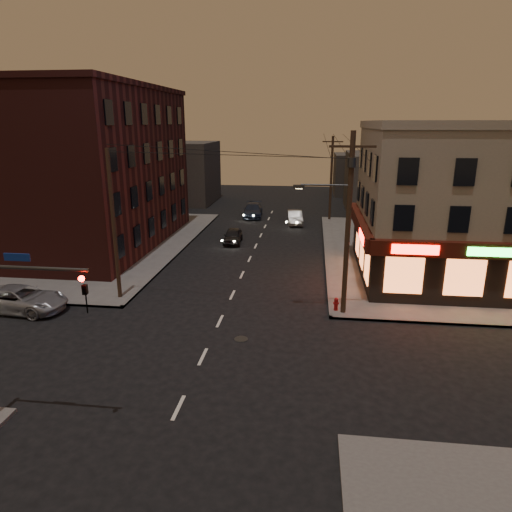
% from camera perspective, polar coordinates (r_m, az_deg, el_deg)
% --- Properties ---
extents(ground, '(120.00, 120.00, 0.00)m').
position_cam_1_polar(ground, '(21.99, -6.67, -12.40)').
color(ground, black).
rests_on(ground, ground).
extents(sidewalk_ne, '(24.00, 28.00, 0.15)m').
position_cam_1_polar(sidewalk_ne, '(41.27, 25.42, 0.06)').
color(sidewalk_ne, '#514F4C').
rests_on(sidewalk_ne, ground).
extents(sidewalk_nw, '(24.00, 28.00, 0.15)m').
position_cam_1_polar(sidewalk_nw, '(45.29, -23.44, 1.64)').
color(sidewalk_nw, '#514F4C').
rests_on(sidewalk_nw, ground).
extents(pizza_building, '(15.85, 12.85, 10.50)m').
position_cam_1_polar(pizza_building, '(34.37, 25.98, 6.03)').
color(pizza_building, gray).
rests_on(pizza_building, sidewalk_ne).
extents(brick_apartment, '(12.00, 20.00, 13.00)m').
position_cam_1_polar(brick_apartment, '(42.53, -20.32, 10.13)').
color(brick_apartment, '#421815').
rests_on(brick_apartment, sidewalk_nw).
extents(bg_building_ne_a, '(10.00, 12.00, 7.00)m').
position_cam_1_polar(bg_building_ne_a, '(57.85, 16.34, 8.74)').
color(bg_building_ne_a, '#3F3D3A').
rests_on(bg_building_ne_a, ground).
extents(bg_building_nw, '(9.00, 10.00, 8.00)m').
position_cam_1_polar(bg_building_nw, '(63.59, -9.39, 10.27)').
color(bg_building_nw, '#3F3D3A').
rests_on(bg_building_nw, ground).
extents(bg_building_ne_b, '(8.00, 8.00, 6.00)m').
position_cam_1_polar(bg_building_ne_b, '(71.44, 13.00, 9.92)').
color(bg_building_ne_b, '#3F3D3A').
rests_on(bg_building_ne_b, ground).
extents(utility_pole_main, '(4.20, 0.44, 10.00)m').
position_cam_1_polar(utility_pole_main, '(25.01, 11.24, 5.03)').
color(utility_pole_main, '#382619').
rests_on(utility_pole_main, sidewalk_ne).
extents(utility_pole_far, '(0.26, 0.26, 9.00)m').
position_cam_1_polar(utility_pole_far, '(51.06, 9.38, 9.54)').
color(utility_pole_far, '#382619').
rests_on(utility_pole_far, sidewalk_ne).
extents(utility_pole_west, '(0.24, 0.24, 9.00)m').
position_cam_1_polar(utility_pole_west, '(28.36, -17.35, 3.63)').
color(utility_pole_west, '#382619').
rests_on(utility_pole_west, sidewalk_nw).
extents(traffic_signal, '(4.49, 0.32, 6.47)m').
position_cam_1_polar(traffic_signal, '(17.89, -29.35, -6.78)').
color(traffic_signal, '#333538').
rests_on(traffic_signal, ground).
extents(suv_cross, '(5.43, 2.83, 1.46)m').
position_cam_1_polar(suv_cross, '(29.72, -27.28, -4.82)').
color(suv_cross, gray).
rests_on(suv_cross, ground).
extents(sedan_near, '(1.77, 3.92, 1.31)m').
position_cam_1_polar(sedan_near, '(41.37, -2.91, 2.53)').
color(sedan_near, black).
rests_on(sedan_near, ground).
extents(sedan_mid, '(1.99, 4.48, 1.43)m').
position_cam_1_polar(sedan_mid, '(49.31, 4.87, 4.83)').
color(sedan_mid, '#635F5C').
rests_on(sedan_mid, ground).
extents(sedan_far, '(2.45, 5.29, 1.50)m').
position_cam_1_polar(sedan_far, '(52.99, -0.39, 5.73)').
color(sedan_far, '#1B2436').
rests_on(sedan_far, ground).
extents(fire_hydrant, '(0.34, 0.34, 0.77)m').
position_cam_1_polar(fire_hydrant, '(26.67, 9.98, -5.85)').
color(fire_hydrant, maroon).
rests_on(fire_hydrant, sidewalk_ne).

